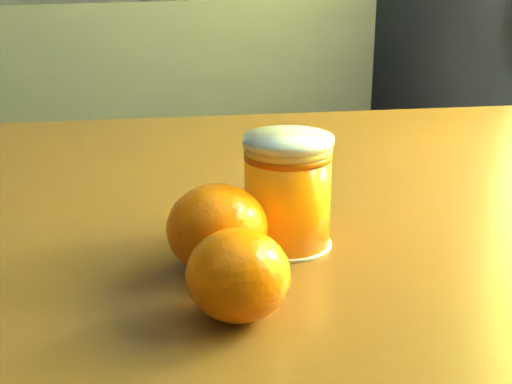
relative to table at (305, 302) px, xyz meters
name	(u,v)px	position (x,y,z in m)	size (l,w,h in m)	color
table	(305,302)	(0.00, 0.00, 0.00)	(1.17, 0.92, 0.79)	brown
juice_glass	(287,193)	(-0.05, -0.08, 0.15)	(0.07, 0.07, 0.09)	orange
orange_front	(217,228)	(-0.12, -0.11, 0.13)	(0.07, 0.07, 0.06)	#F16404
orange_back	(285,204)	(-0.05, -0.07, 0.13)	(0.07, 0.07, 0.06)	#F16404
orange_extra	(238,275)	(-0.13, -0.18, 0.13)	(0.07, 0.07, 0.06)	#F16404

